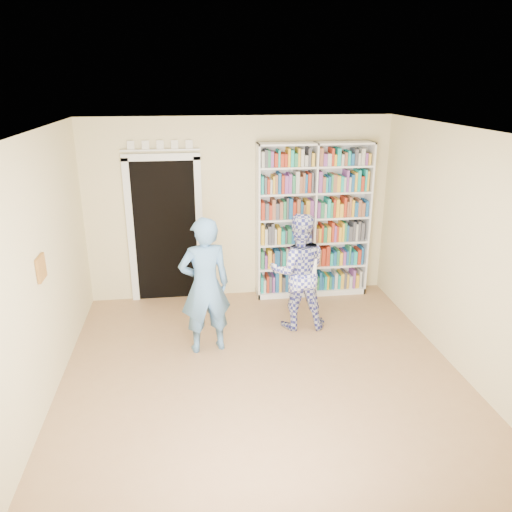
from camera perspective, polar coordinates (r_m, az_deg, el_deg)
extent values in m
plane|color=#9B704B|center=(5.71, 0.96, -14.24)|extent=(5.00, 5.00, 0.00)
plane|color=white|center=(4.77, 1.15, 13.84)|extent=(5.00, 5.00, 0.00)
plane|color=beige|center=(7.45, -1.92, 5.35)|extent=(4.50, 0.00, 4.50)
plane|color=beige|center=(5.25, -24.03, -2.55)|extent=(0.00, 5.00, 5.00)
plane|color=beige|center=(5.85, 23.38, -0.28)|extent=(0.00, 5.00, 5.00)
cube|color=white|center=(7.54, 6.53, 3.94)|extent=(1.70, 0.32, 2.33)
cube|color=white|center=(7.54, 6.53, 3.94)|extent=(0.03, 0.32, 2.33)
cube|color=black|center=(7.49, -10.29, 2.73)|extent=(0.90, 0.03, 2.10)
cube|color=silver|center=(7.51, -14.10, 2.51)|extent=(0.10, 0.06, 2.20)
cube|color=silver|center=(7.47, -6.46, 2.87)|extent=(0.10, 0.06, 2.20)
cube|color=silver|center=(7.24, -10.82, 11.06)|extent=(1.10, 0.06, 0.10)
cube|color=silver|center=(7.22, -10.88, 11.83)|extent=(1.10, 0.08, 0.02)
cube|color=brown|center=(5.41, -23.36, -1.27)|extent=(0.03, 0.25, 0.25)
imported|color=#507FB2|center=(5.99, -5.85, -3.42)|extent=(0.68, 0.52, 1.70)
imported|color=#303494|center=(6.58, 4.86, -1.79)|extent=(0.82, 0.66, 1.58)
cube|color=white|center=(6.42, 6.10, -1.43)|extent=(0.19, 0.03, 0.26)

